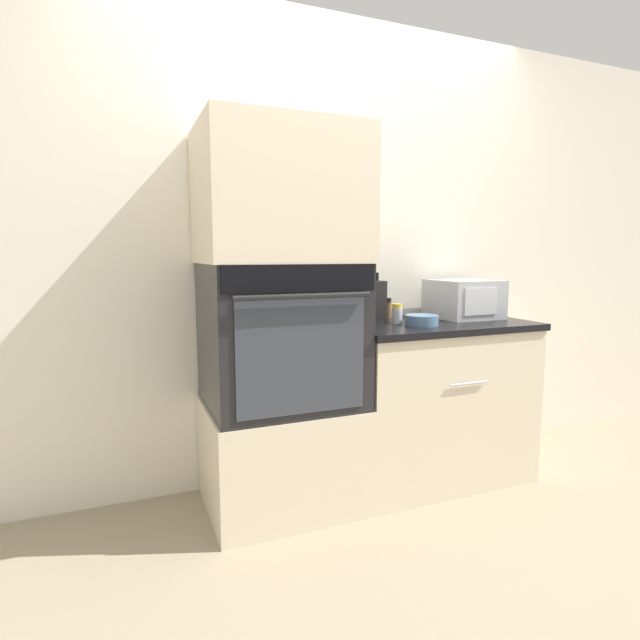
{
  "coord_description": "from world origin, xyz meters",
  "views": [
    {
      "loc": [
        -1.08,
        -1.95,
        1.24
      ],
      "look_at": [
        -0.2,
        0.21,
        0.93
      ],
      "focal_mm": 28.0,
      "sensor_mm": 36.0,
      "label": 1
    }
  ],
  "objects_px": {
    "condiment_jar_near": "(388,308)",
    "bowl": "(422,320)",
    "microwave": "(464,299)",
    "wall_oven": "(281,335)",
    "knife_block": "(372,300)",
    "condiment_jar_mid": "(397,314)"
  },
  "relations": [
    {
      "from": "condiment_jar_near",
      "to": "wall_oven",
      "type": "bearing_deg",
      "value": -162.37
    },
    {
      "from": "condiment_jar_mid",
      "to": "condiment_jar_near",
      "type": "bearing_deg",
      "value": 72.76
    },
    {
      "from": "wall_oven",
      "to": "condiment_jar_mid",
      "type": "bearing_deg",
      "value": 1.16
    },
    {
      "from": "microwave",
      "to": "wall_oven",
      "type": "bearing_deg",
      "value": -175.8
    },
    {
      "from": "knife_block",
      "to": "condiment_jar_near",
      "type": "distance_m",
      "value": 0.15
    },
    {
      "from": "knife_block",
      "to": "condiment_jar_near",
      "type": "xyz_separation_m",
      "value": [
        0.13,
        0.05,
        -0.05
      ]
    },
    {
      "from": "wall_oven",
      "to": "condiment_jar_mid",
      "type": "xyz_separation_m",
      "value": [
        0.65,
        0.01,
        0.07
      ]
    },
    {
      "from": "wall_oven",
      "to": "bowl",
      "type": "height_order",
      "value": "wall_oven"
    },
    {
      "from": "wall_oven",
      "to": "knife_block",
      "type": "distance_m",
      "value": 0.63
    },
    {
      "from": "knife_block",
      "to": "condiment_jar_near",
      "type": "height_order",
      "value": "knife_block"
    },
    {
      "from": "condiment_jar_near",
      "to": "microwave",
      "type": "bearing_deg",
      "value": -19.08
    },
    {
      "from": "microwave",
      "to": "bowl",
      "type": "height_order",
      "value": "microwave"
    },
    {
      "from": "condiment_jar_mid",
      "to": "wall_oven",
      "type": "bearing_deg",
      "value": -178.84
    },
    {
      "from": "wall_oven",
      "to": "bowl",
      "type": "bearing_deg",
      "value": -7.7
    },
    {
      "from": "bowl",
      "to": "condiment_jar_near",
      "type": "distance_m",
      "value": 0.33
    },
    {
      "from": "knife_block",
      "to": "condiment_jar_mid",
      "type": "height_order",
      "value": "knife_block"
    },
    {
      "from": "condiment_jar_near",
      "to": "bowl",
      "type": "bearing_deg",
      "value": -87.62
    },
    {
      "from": "wall_oven",
      "to": "condiment_jar_near",
      "type": "xyz_separation_m",
      "value": [
        0.71,
        0.23,
        0.07
      ]
    },
    {
      "from": "condiment_jar_mid",
      "to": "knife_block",
      "type": "bearing_deg",
      "value": 109.98
    },
    {
      "from": "condiment_jar_near",
      "to": "condiment_jar_mid",
      "type": "relative_size",
      "value": 1.11
    },
    {
      "from": "wall_oven",
      "to": "condiment_jar_near",
      "type": "height_order",
      "value": "wall_oven"
    },
    {
      "from": "microwave",
      "to": "condiment_jar_near",
      "type": "bearing_deg",
      "value": 160.92
    }
  ]
}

